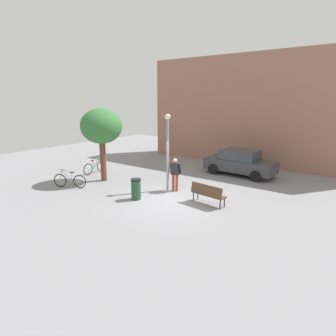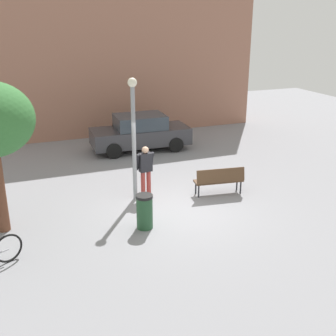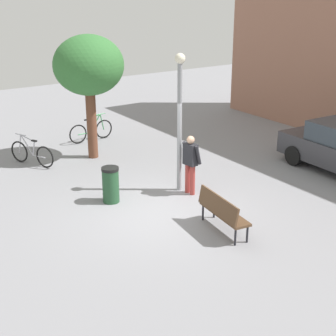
# 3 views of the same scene
# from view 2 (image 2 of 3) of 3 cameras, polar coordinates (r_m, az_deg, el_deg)

# --- Properties ---
(ground_plane) EXTENTS (36.00, 36.00, 0.00)m
(ground_plane) POSITION_cam_2_polar(r_m,az_deg,el_deg) (12.84, 1.45, -5.54)
(ground_plane) COLOR gray
(building_facade) EXTENTS (15.48, 2.00, 7.50)m
(building_facade) POSITION_cam_2_polar(r_m,az_deg,el_deg) (21.21, -9.20, 14.79)
(building_facade) COLOR #9E6B56
(building_facade) RESTS_ON ground_plane
(lamppost) EXTENTS (0.28, 0.28, 3.83)m
(lamppost) POSITION_cam_2_polar(r_m,az_deg,el_deg) (12.83, -4.68, 5.30)
(lamppost) COLOR gray
(lamppost) RESTS_ON ground_plane
(person_by_lamppost) EXTENTS (0.61, 0.33, 1.67)m
(person_by_lamppost) POSITION_cam_2_polar(r_m,az_deg,el_deg) (13.41, -3.06, 0.03)
(person_by_lamppost) COLOR #9E3833
(person_by_lamppost) RESTS_ON ground_plane
(park_bench) EXTENTS (1.65, 0.69, 0.92)m
(park_bench) POSITION_cam_2_polar(r_m,az_deg,el_deg) (13.75, 6.97, -1.46)
(park_bench) COLOR #513823
(park_bench) RESTS_ON ground_plane
(parked_car_charcoal) EXTENTS (4.27, 1.96, 1.55)m
(parked_car_charcoal) POSITION_cam_2_polar(r_m,az_deg,el_deg) (18.34, -3.77, 4.81)
(parked_car_charcoal) COLOR #38383D
(parked_car_charcoal) RESTS_ON ground_plane
(trash_bin) EXTENTS (0.47, 0.47, 0.98)m
(trash_bin) POSITION_cam_2_polar(r_m,az_deg,el_deg) (11.55, -3.19, -5.88)
(trash_bin) COLOR #234C2D
(trash_bin) RESTS_ON ground_plane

